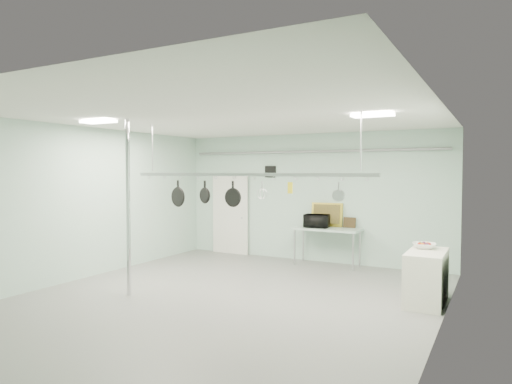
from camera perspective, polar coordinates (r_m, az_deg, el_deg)
The scene contains 25 objects.
floor at distance 8.27m, azimuth -3.79°, elevation -13.24°, with size 8.00×8.00×0.00m, color gray.
ceiling at distance 8.01m, azimuth -3.86°, elevation 9.28°, with size 7.00×8.00×0.02m, color silver.
back_wall at distance 11.56m, azimuth 6.73°, elevation -0.68°, with size 7.00×0.02×3.20m, color #ACCEBF.
right_wall at distance 6.82m, azimuth 21.93°, elevation -3.12°, with size 0.02×8.00×3.20m, color #ACCEBF.
door at distance 12.58m, azimuth -3.17°, elevation -2.92°, with size 1.10×0.10×2.20m, color silver.
wall_vent at distance 11.97m, azimuth 1.80°, elevation 2.56°, with size 0.30×0.04×0.30m, color black.
conduit_pipe at distance 11.46m, azimuth 6.60°, elevation 5.04°, with size 0.07×0.07×6.60m, color gray.
chrome_pole at distance 8.56m, azimuth -15.69°, elevation -1.90°, with size 0.08×0.08×3.20m, color silver.
prep_table at distance 11.05m, azimuth 8.87°, elevation -4.84°, with size 1.60×0.70×0.91m.
side_cabinet at distance 8.41m, azimuth 20.53°, elevation -9.97°, with size 0.60×1.20×0.90m, color white.
pot_rack at distance 8.11m, azimuth -1.51°, elevation 2.40°, with size 4.80×0.06×1.00m.
light_panel_left at distance 8.80m, azimuth -19.10°, elevation 8.35°, with size 0.65×0.30×0.05m, color white.
light_panel_right at distance 7.62m, azimuth 14.36°, elevation 9.32°, with size 0.65×0.30×0.05m, color white.
microwave at distance 11.09m, azimuth 7.61°, elevation -3.61°, with size 0.57×0.39×0.32m, color black.
coffee_canister at distance 11.09m, azimuth 8.38°, elevation -3.92°, with size 0.15×0.15×0.20m, color silver.
painting_large at distance 11.33m, azimuth 8.85°, elevation -2.81°, with size 0.78×0.05×0.58m, color gold.
painting_small at distance 11.17m, azimuth 11.61°, elevation -3.76°, with size 0.30×0.04×0.25m, color #342612.
fruit_bowl at distance 8.59m, azimuth 20.29°, elevation -6.32°, with size 0.40×0.40×0.10m, color silver.
skillet_left at distance 8.95m, azimuth -9.73°, elevation -0.17°, with size 0.38×0.06×0.51m, color black, non-canonical shape.
skillet_mid at distance 8.57m, azimuth -6.42°, elevation 0.01°, with size 0.30×0.06×0.42m, color black, non-canonical shape.
skillet_right at distance 8.24m, azimuth -2.91°, elevation -0.24°, with size 0.34×0.06×0.47m, color black, non-canonical shape.
whisk at distance 7.95m, azimuth 0.77°, elevation 0.08°, with size 0.19×0.19×0.35m, color silver, non-canonical shape.
grater at distance 7.71m, azimuth 4.29°, elevation 0.52°, with size 0.09×0.02×0.21m, color yellow, non-canonical shape.
saucepan at distance 7.41m, azimuth 10.28°, elevation -0.02°, with size 0.19×0.10×0.32m, color #A2A2A6, non-canonical shape.
fruit_cluster at distance 8.58m, azimuth 20.29°, elevation -6.06°, with size 0.24×0.24×0.09m, color #A0190E, non-canonical shape.
Camera 1 is at (4.23, -6.75, 2.26)m, focal length 32.00 mm.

